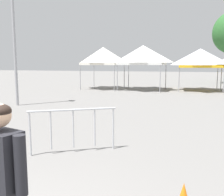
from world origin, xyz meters
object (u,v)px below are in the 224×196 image
object	(u,v)px
canopy_tent_far_right	(103,56)
light_pole_opposite_side	(13,12)
crowd_barrier_mid_lot	(73,122)
canopy_tent_right_of_center	(143,55)
canopy_tent_behind_left	(200,58)
person_foreground	(3,180)

from	to	relation	value
canopy_tent_far_right	light_pole_opposite_side	world-z (taller)	light_pole_opposite_side
light_pole_opposite_side	crowd_barrier_mid_lot	world-z (taller)	light_pole_opposite_side
canopy_tent_right_of_center	canopy_tent_behind_left	distance (m)	4.56
person_foreground	canopy_tent_far_right	bearing A→B (deg)	106.79
crowd_barrier_mid_lot	canopy_tent_far_right	bearing A→B (deg)	107.00
canopy_tent_far_right	person_foreground	world-z (taller)	canopy_tent_far_right
crowd_barrier_mid_lot	person_foreground	bearing A→B (deg)	-74.17
canopy_tent_behind_left	crowd_barrier_mid_lot	world-z (taller)	canopy_tent_behind_left
person_foreground	crowd_barrier_mid_lot	world-z (taller)	person_foreground
light_pole_opposite_side	crowd_barrier_mid_lot	bearing A→B (deg)	-42.62
canopy_tent_far_right	person_foreground	distance (m)	19.61
light_pole_opposite_side	canopy_tent_behind_left	bearing A→B (deg)	49.08
canopy_tent_right_of_center	crowd_barrier_mid_lot	bearing A→B (deg)	-85.56
canopy_tent_right_of_center	person_foreground	bearing A→B (deg)	-83.40
canopy_tent_far_right	person_foreground	size ratio (longest dim) A/B	2.01
canopy_tent_right_of_center	crowd_barrier_mid_lot	xyz separation A→B (m)	(1.19, -15.33, -2.10)
canopy_tent_far_right	canopy_tent_behind_left	bearing A→B (deg)	6.01
person_foreground	canopy_tent_right_of_center	bearing A→B (deg)	96.60
canopy_tent_right_of_center	light_pole_opposite_side	xyz separation A→B (m)	(-4.72, -9.89, 1.85)
crowd_barrier_mid_lot	canopy_tent_behind_left	bearing A→B (deg)	78.39
canopy_tent_far_right	crowd_barrier_mid_lot	world-z (taller)	canopy_tent_far_right
canopy_tent_far_right	canopy_tent_right_of_center	distance (m)	3.47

